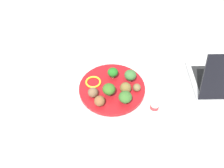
# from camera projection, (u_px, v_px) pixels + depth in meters

# --- Properties ---
(ground_plane) EXTENTS (4.00, 4.00, 0.00)m
(ground_plane) POSITION_uv_depth(u_px,v_px,m) (112.00, 90.00, 1.06)
(ground_plane) COLOR #B2B2AD
(plate) EXTENTS (0.28, 0.28, 0.02)m
(plate) POSITION_uv_depth(u_px,v_px,m) (112.00, 88.00, 1.05)
(plate) COLOR maroon
(plate) RESTS_ON ground_plane
(broccoli_floret_near_rim) EXTENTS (0.05, 0.05, 0.05)m
(broccoli_floret_near_rim) POSITION_uv_depth(u_px,v_px,m) (113.00, 72.00, 1.06)
(broccoli_floret_near_rim) COLOR #95D06A
(broccoli_floret_near_rim) RESTS_ON plate
(broccoli_floret_far_rim) EXTENTS (0.05, 0.05, 0.06)m
(broccoli_floret_far_rim) POSITION_uv_depth(u_px,v_px,m) (109.00, 89.00, 0.99)
(broccoli_floret_far_rim) COLOR #9DCC83
(broccoli_floret_far_rim) RESTS_ON plate
(broccoli_floret_front_left) EXTENTS (0.05, 0.05, 0.06)m
(broccoli_floret_front_left) POSITION_uv_depth(u_px,v_px,m) (130.00, 75.00, 1.04)
(broccoli_floret_front_left) COLOR #A1BA7F
(broccoli_floret_front_left) RESTS_ON plate
(broccoli_floret_front_right) EXTENTS (0.05, 0.05, 0.05)m
(broccoli_floret_front_right) POSITION_uv_depth(u_px,v_px,m) (125.00, 97.00, 0.97)
(broccoli_floret_front_right) COLOR #A3CB69
(broccoli_floret_front_right) RESTS_ON plate
(meatball_near_rim) EXTENTS (0.04, 0.04, 0.04)m
(meatball_near_rim) POSITION_uv_depth(u_px,v_px,m) (93.00, 92.00, 1.00)
(meatball_near_rim) COLOR brown
(meatball_near_rim) RESTS_ON plate
(meatball_front_left) EXTENTS (0.03, 0.03, 0.03)m
(meatball_front_left) POSITION_uv_depth(u_px,v_px,m) (137.00, 87.00, 1.02)
(meatball_front_left) COLOR brown
(meatball_front_left) RESTS_ON plate
(meatball_back_left) EXTENTS (0.04, 0.04, 0.04)m
(meatball_back_left) POSITION_uv_depth(u_px,v_px,m) (100.00, 101.00, 0.97)
(meatball_back_left) COLOR brown
(meatball_back_left) RESTS_ON plate
(meatball_mid_right) EXTENTS (0.05, 0.05, 0.05)m
(meatball_mid_right) POSITION_uv_depth(u_px,v_px,m) (126.00, 87.00, 1.01)
(meatball_mid_right) COLOR brown
(meatball_mid_right) RESTS_ON plate
(pepper_ring_back_right) EXTENTS (0.08, 0.08, 0.01)m
(pepper_ring_back_right) POSITION_uv_depth(u_px,v_px,m) (93.00, 82.00, 1.06)
(pepper_ring_back_right) COLOR yellow
(pepper_ring_back_right) RESTS_ON plate
(napkin) EXTENTS (0.17, 0.12, 0.01)m
(napkin) POSITION_uv_depth(u_px,v_px,m) (55.00, 77.00, 1.10)
(napkin) COLOR white
(napkin) RESTS_ON ground_plane
(fork) EXTENTS (0.12, 0.03, 0.01)m
(fork) POSITION_uv_depth(u_px,v_px,m) (51.00, 79.00, 1.09)
(fork) COLOR silver
(fork) RESTS_ON napkin
(knife) EXTENTS (0.15, 0.02, 0.01)m
(knife) POSITION_uv_depth(u_px,v_px,m) (56.00, 73.00, 1.11)
(knife) COLOR silver
(knife) RESTS_ON napkin
(yogurt_bottle) EXTENTS (0.03, 0.03, 0.08)m
(yogurt_bottle) POSITION_uv_depth(u_px,v_px,m) (155.00, 106.00, 0.96)
(yogurt_bottle) COLOR white
(yogurt_bottle) RESTS_ON ground_plane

